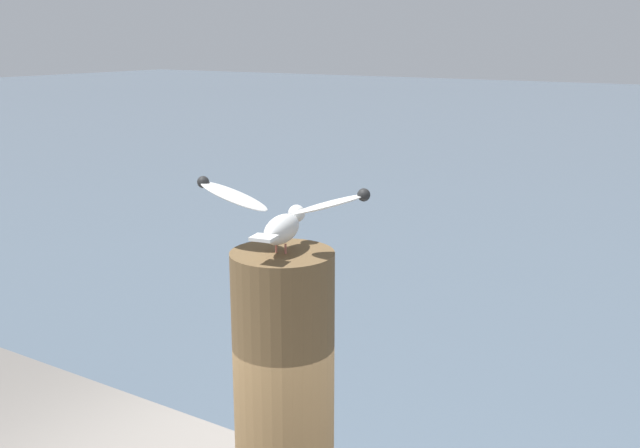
{
  "coord_description": "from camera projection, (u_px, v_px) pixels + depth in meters",
  "views": [
    {
      "loc": [
        1.5,
        -2.47,
        3.6
      ],
      "look_at": [
        0.04,
        -0.17,
        2.91
      ],
      "focal_mm": 41.42,
      "sensor_mm": 36.0,
      "label": 1
    }
  ],
  "objects": [
    {
      "name": "mooring_post",
      "position": [
        284.0,
        393.0,
        2.75
      ],
      "size": [
        0.38,
        0.38,
        1.1
      ],
      "primitive_type": "cylinder",
      "color": "brown",
      "rests_on": "harbor_quay"
    },
    {
      "name": "seagull",
      "position": [
        282.0,
        217.0,
        2.59
      ],
      "size": [
        0.64,
        0.39,
        0.26
      ],
      "color": "#C66E60",
      "rests_on": "mooring_post"
    }
  ]
}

